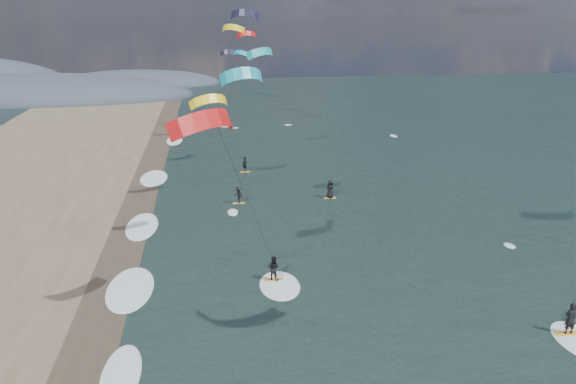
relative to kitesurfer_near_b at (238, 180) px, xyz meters
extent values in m
cube|color=#382D23|center=(-8.12, -0.67, -8.25)|extent=(3.00, 240.00, 0.00)
ellipsoid|color=#3D4756|center=(-36.12, 89.33, -8.25)|extent=(64.00, 24.00, 10.00)
ellipsoid|color=#3D4756|center=(-18.12, 109.33, -8.25)|extent=(40.00, 18.00, 7.00)
cube|color=gold|center=(17.52, -4.42, -8.22)|extent=(1.49, 0.45, 0.06)
imported|color=black|center=(17.52, -4.42, -7.27)|extent=(0.68, 0.46, 1.83)
cube|color=gold|center=(2.33, 4.26, -8.22)|extent=(1.29, 0.40, 0.06)
imported|color=black|center=(2.33, 4.26, -7.38)|extent=(1.00, 0.94, 1.64)
ellipsoid|color=white|center=(2.63, 3.46, -8.25)|extent=(2.60, 4.20, 0.12)
cylinder|color=black|center=(0.58, 1.26, -1.64)|extent=(0.02, 0.02, 12.69)
cube|color=gold|center=(0.97, 20.00, -8.23)|extent=(1.10, 0.35, 0.05)
imported|color=black|center=(0.97, 20.00, -7.45)|extent=(1.07, 1.10, 1.51)
cube|color=gold|center=(9.57, 20.27, -8.23)|extent=(1.10, 0.35, 0.05)
imported|color=black|center=(9.57, 20.27, -7.33)|extent=(0.93, 1.01, 1.74)
cube|color=gold|center=(2.25, 30.41, -8.23)|extent=(1.10, 0.35, 0.05)
imported|color=black|center=(2.25, 30.41, -7.36)|extent=(0.72, 0.72, 1.69)
ellipsoid|color=white|center=(-6.92, -4.67, -8.25)|extent=(2.40, 5.40, 0.11)
ellipsoid|color=white|center=(-6.92, 4.33, -8.25)|extent=(2.40, 5.40, 0.11)
ellipsoid|color=white|center=(-6.92, 15.33, -8.25)|extent=(2.40, 5.40, 0.11)
ellipsoid|color=white|center=(-6.92, 29.33, -8.25)|extent=(2.40, 5.40, 0.11)
ellipsoid|color=white|center=(-6.92, 47.33, -8.25)|extent=(2.40, 5.40, 0.11)
camera|label=1|loc=(-1.41, -28.74, 8.61)|focal=35.00mm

